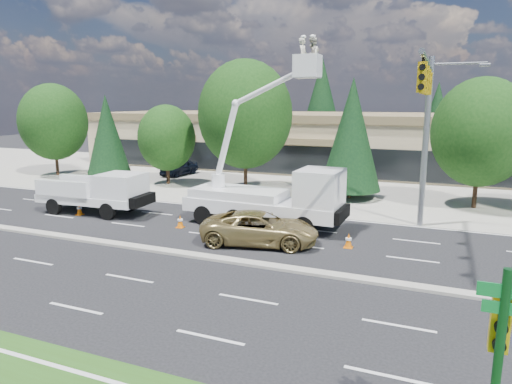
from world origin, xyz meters
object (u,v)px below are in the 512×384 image
at_px(signal_mast, 427,115).
at_px(minivan, 260,228).
at_px(utility_pickup, 99,197).
at_px(street_sign_pole, 498,351).
at_px(bucket_truck, 276,188).

relative_size(signal_mast, minivan, 1.83).
height_order(signal_mast, utility_pickup, signal_mast).
height_order(street_sign_pole, bucket_truck, bucket_truck).
xyz_separation_m(signal_mast, utility_pickup, (-18.22, -2.34, -5.01)).
bearing_deg(bucket_truck, minivan, -82.46).
bearing_deg(signal_mast, bucket_truck, -171.20).
distance_m(signal_mast, utility_pickup, 19.04).
bearing_deg(signal_mast, minivan, -148.68).
height_order(utility_pickup, bucket_truck, bucket_truck).
bearing_deg(utility_pickup, street_sign_pole, -36.46).
bearing_deg(utility_pickup, minivan, -13.09).
relative_size(signal_mast, street_sign_pole, 2.54).
bearing_deg(minivan, signal_mast, -70.74).
bearing_deg(minivan, utility_pickup, 68.32).
bearing_deg(signal_mast, street_sign_pole, -82.73).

